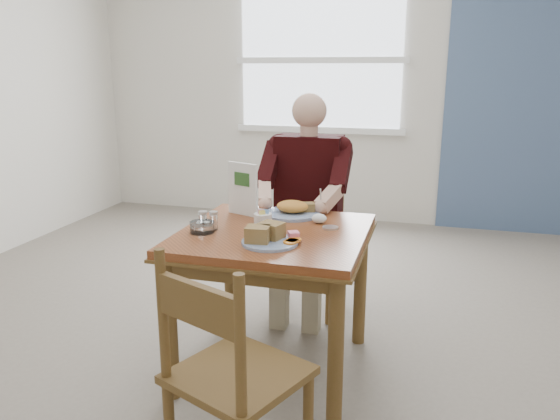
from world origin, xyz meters
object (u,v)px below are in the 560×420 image
(table, at_px, (274,252))
(diner, at_px, (306,189))
(far_plate, at_px, (294,210))
(chair_near, at_px, (230,377))
(chair_far, at_px, (309,236))
(near_plate, at_px, (268,236))

(table, height_order, diner, diner)
(diner, height_order, far_plate, diner)
(table, xyz_separation_m, diner, (0.00, 0.71, 0.17))
(chair_near, bearing_deg, chair_far, 93.35)
(table, height_order, chair_near, chair_near)
(table, xyz_separation_m, chair_near, (0.10, -0.88, -0.16))
(table, height_order, far_plate, far_plate)
(chair_far, relative_size, diner, 0.69)
(diner, bearing_deg, chair_far, 90.01)
(near_plate, bearing_deg, far_plate, 91.39)
(chair_near, xyz_separation_m, near_plate, (-0.07, 0.69, 0.30))
(diner, height_order, near_plate, diner)
(diner, relative_size, near_plate, 4.90)
(chair_near, bearing_deg, diner, 93.53)
(chair_far, height_order, far_plate, chair_far)
(table, relative_size, near_plate, 3.25)
(far_plate, bearing_deg, diner, 92.94)
(chair_far, xyz_separation_m, chair_near, (0.10, -1.68, 0.00))
(chair_far, height_order, chair_near, same)
(far_plate, bearing_deg, table, -93.71)
(table, bearing_deg, chair_near, -83.66)
(table, height_order, near_plate, near_plate)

